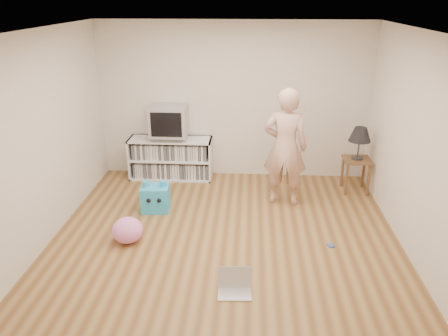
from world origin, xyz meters
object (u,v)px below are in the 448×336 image
side_table (356,167)px  plush_pink (128,230)px  crt_tv (169,120)px  laptop (235,285)px  dvd_deck (170,137)px  plush_blue (155,198)px  media_unit (171,158)px  person (285,148)px  table_lamp (360,135)px

side_table → plush_pink: (-3.23, -1.77, -0.25)m
crt_tv → laptop: (1.22, -3.05, -0.95)m
dvd_deck → plush_blue: size_ratio=0.97×
crt_tv → media_unit: bearing=90.0°
person → laptop: (-0.64, -2.18, -0.82)m
crt_tv → side_table: (3.04, -0.37, -0.60)m
crt_tv → plush_blue: bearing=-90.8°
dvd_deck → person: size_ratio=0.25×
plush_pink → side_table: bearing=28.7°
crt_tv → table_lamp: (3.04, -0.37, -0.08)m
crt_tv → laptop: 3.42m
media_unit → dvd_deck: size_ratio=3.11×
plush_pink → person: bearing=31.8°
table_lamp → plush_blue: (-3.05, -0.87, -0.75)m
laptop → person: bearing=70.5°
plush_blue → plush_pink: 0.91m
crt_tv → side_table: bearing=-6.9°
media_unit → side_table: (3.04, -0.39, 0.07)m
media_unit → plush_pink: media_unit is taller
dvd_deck → crt_tv: bearing=-90.0°
side_table → plush_blue: size_ratio=1.19×
side_table → table_lamp: (0.00, 0.00, 0.53)m
media_unit → person: person is taller
dvd_deck → plush_pink: dvd_deck is taller
dvd_deck → side_table: size_ratio=0.82×
person → plush_pink: size_ratio=4.55×
person → plush_blue: 2.03m
media_unit → crt_tv: bearing=-90.0°
side_table → plush_pink: 3.69m
dvd_deck → person: 2.06m
plush_pink → plush_blue: bearing=79.1°
laptop → dvd_deck: bearing=108.6°
plush_blue → side_table: bearing=11.4°
plush_blue → dvd_deck: bearing=84.8°
dvd_deck → plush_blue: (-0.02, -1.24, -0.54)m
plush_blue → crt_tv: bearing=84.8°
dvd_deck → crt_tv: 0.29m
dvd_deck → laptop: 3.35m
plush_pink → dvd_deck: bearing=84.9°
laptop → plush_blue: 2.19m
side_table → plush_blue: (-3.05, -0.87, -0.22)m
laptop → plush_blue: (-1.23, 1.81, 0.13)m
media_unit → table_lamp: 3.12m
person → laptop: bearing=81.3°
table_lamp → side_table: bearing=0.0°
media_unit → laptop: 3.31m
media_unit → dvd_deck: (0.00, -0.02, 0.39)m
dvd_deck → crt_tv: (0.00, -0.00, 0.29)m
person → crt_tv: bearing=-17.3°
crt_tv → table_lamp: crt_tv is taller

